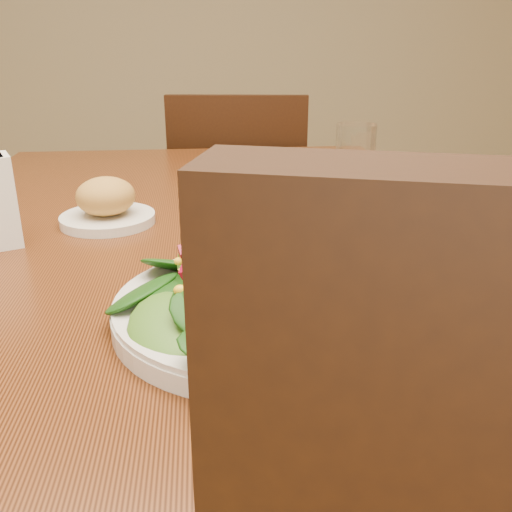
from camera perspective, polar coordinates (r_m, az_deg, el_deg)
dining_table at (r=0.91m, az=-6.06°, el=-4.06°), size 0.90×1.40×0.75m
chair_far at (r=1.80m, az=-1.59°, el=2.94°), size 0.45×0.46×0.88m
salad_plate at (r=0.60m, az=1.18°, el=-3.58°), size 0.31×0.31×0.09m
bread_plate at (r=0.94m, az=-14.72°, el=4.96°), size 0.15×0.15×0.08m
tomato_bowl at (r=0.88m, az=15.30°, el=3.24°), size 0.15×0.15×0.05m
drinking_glass at (r=1.10m, az=9.82°, el=9.04°), size 0.07×0.07×0.13m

